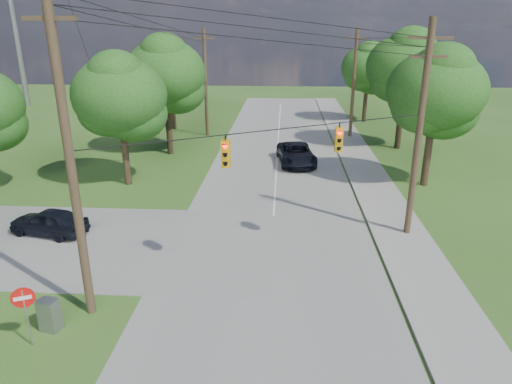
# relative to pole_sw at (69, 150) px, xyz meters

# --- Properties ---
(ground) EXTENTS (140.00, 140.00, 0.00)m
(ground) POSITION_rel_pole_sw_xyz_m (4.60, -0.40, -6.23)
(ground) COLOR #34551C
(ground) RESTS_ON ground
(main_road) EXTENTS (10.00, 100.00, 0.03)m
(main_road) POSITION_rel_pole_sw_xyz_m (6.60, 4.60, -6.21)
(main_road) COLOR gray
(main_road) RESTS_ON ground
(sidewalk_east) EXTENTS (2.60, 100.00, 0.12)m
(sidewalk_east) POSITION_rel_pole_sw_xyz_m (13.30, 4.60, -6.17)
(sidewalk_east) COLOR gray
(sidewalk_east) RESTS_ON ground
(pole_sw) EXTENTS (2.00, 0.32, 12.00)m
(pole_sw) POSITION_rel_pole_sw_xyz_m (0.00, 0.00, 0.00)
(pole_sw) COLOR brown
(pole_sw) RESTS_ON ground
(pole_ne) EXTENTS (2.00, 0.32, 10.50)m
(pole_ne) POSITION_rel_pole_sw_xyz_m (13.50, 7.60, -0.76)
(pole_ne) COLOR brown
(pole_ne) RESTS_ON ground
(pole_north_e) EXTENTS (2.00, 0.32, 10.00)m
(pole_north_e) POSITION_rel_pole_sw_xyz_m (13.50, 29.60, -1.10)
(pole_north_e) COLOR brown
(pole_north_e) RESTS_ON ground
(pole_north_w) EXTENTS (2.00, 0.32, 10.00)m
(pole_north_w) POSITION_rel_pole_sw_xyz_m (-0.40, 29.60, -1.10)
(pole_north_w) COLOR brown
(pole_north_w) RESTS_ON ground
(power_lines) EXTENTS (13.93, 29.62, 4.93)m
(power_lines) POSITION_rel_pole_sw_xyz_m (6.10, 11.14, 2.93)
(power_lines) COLOR black
(power_lines) RESTS_ON ground
(traffic_signals) EXTENTS (4.91, 3.27, 1.05)m
(traffic_signals) POSITION_rel_pole_sw_xyz_m (7.15, 4.03, -0.73)
(traffic_signals) COLOR #E1A50D
(traffic_signals) RESTS_ON ground
(tree_w_near) EXTENTS (6.00, 6.00, 8.40)m
(tree_w_near) POSITION_rel_pole_sw_xyz_m (-3.40, 14.60, -0.30)
(tree_w_near) COLOR #3E301F
(tree_w_near) RESTS_ON ground
(tree_w_mid) EXTENTS (6.40, 6.40, 9.22)m
(tree_w_mid) POSITION_rel_pole_sw_xyz_m (-2.40, 22.60, 0.35)
(tree_w_mid) COLOR #3E301F
(tree_w_mid) RESTS_ON ground
(tree_w_far) EXTENTS (6.00, 6.00, 8.73)m
(tree_w_far) POSITION_rel_pole_sw_xyz_m (-4.40, 32.60, 0.02)
(tree_w_far) COLOR #3E301F
(tree_w_far) RESTS_ON ground
(tree_e_near) EXTENTS (6.20, 6.20, 8.81)m
(tree_e_near) POSITION_rel_pole_sw_xyz_m (16.60, 15.60, 0.02)
(tree_e_near) COLOR #3E301F
(tree_e_near) RESTS_ON ground
(tree_e_mid) EXTENTS (6.60, 6.60, 9.64)m
(tree_e_mid) POSITION_rel_pole_sw_xyz_m (17.10, 25.60, 0.68)
(tree_e_mid) COLOR #3E301F
(tree_e_mid) RESTS_ON ground
(tree_e_far) EXTENTS (5.80, 5.80, 8.32)m
(tree_e_far) POSITION_rel_pole_sw_xyz_m (16.10, 37.60, -0.31)
(tree_e_far) COLOR #3E301F
(tree_e_far) RESTS_ON ground
(car_cross_dark) EXTENTS (4.29, 2.47, 1.37)m
(car_cross_dark) POSITION_rel_pole_sw_xyz_m (-4.80, 6.48, -5.51)
(car_cross_dark) COLOR black
(car_cross_dark) RESTS_ON cross_road
(car_main_north) EXTENTS (3.26, 5.89, 1.56)m
(car_main_north) POSITION_rel_pole_sw_xyz_m (8.09, 20.09, -5.42)
(car_main_north) COLOR black
(car_main_north) RESTS_ON main_road
(control_cabinet) EXTENTS (0.77, 0.63, 1.21)m
(control_cabinet) POSITION_rel_pole_sw_xyz_m (-0.96, -1.16, -5.62)
(control_cabinet) COLOR gray
(control_cabinet) RESTS_ON ground
(do_not_enter_sign) EXTENTS (0.69, 0.33, 2.23)m
(do_not_enter_sign) POSITION_rel_pole_sw_xyz_m (-1.21, -2.02, -4.59)
(do_not_enter_sign) COLOR gray
(do_not_enter_sign) RESTS_ON ground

